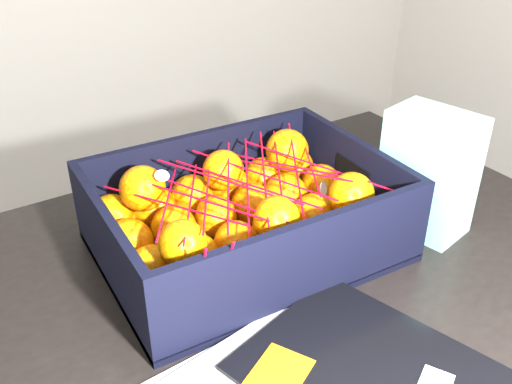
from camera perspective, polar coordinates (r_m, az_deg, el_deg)
table at (r=0.81m, az=-2.58°, el=-17.00°), size 1.23×0.85×0.75m
produce_crate at (r=0.82m, az=-1.05°, el=-3.30°), size 0.40×0.30×0.13m
clementine_heap at (r=0.82m, az=-1.20°, el=-2.37°), size 0.39×0.29×0.12m
mesh_net at (r=0.78m, az=-1.25°, el=0.72°), size 0.33×0.27×0.09m
retail_carton at (r=0.88m, az=16.73°, el=1.84°), size 0.11×0.14×0.19m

